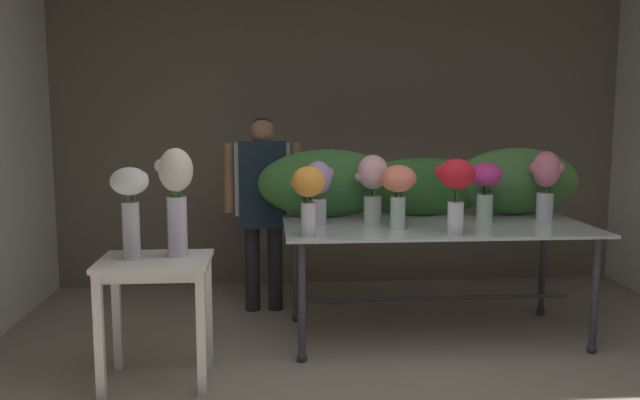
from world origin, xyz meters
TOP-DOWN VIEW (x-y plane):
  - ground_plane at (0.00, 1.63)m, footprint 7.17×7.17m
  - wall_back at (0.00, 3.26)m, footprint 5.34×0.12m
  - display_table_glass at (0.50, 1.63)m, footprint 2.14×1.03m
  - side_table_white at (-1.34, 0.96)m, footprint 0.64×0.51m
  - florist at (-0.72, 2.36)m, footprint 0.61×0.24m
  - foliage_backdrop at (0.52, 2.02)m, footprint 2.47×0.32m
  - vase_crimson_ranunculus at (0.51, 1.23)m, footprint 0.26×0.24m
  - vase_blush_roses at (0.06, 1.75)m, footprint 0.24×0.22m
  - vase_sunset_tulips at (-0.43, 1.24)m, footprint 0.22×0.21m
  - vase_lilac_freesia at (-0.33, 1.67)m, footprint 0.21×0.19m
  - vase_magenta_dahlias at (0.87, 1.70)m, footprint 0.24×0.24m
  - vase_rosy_stock at (1.34, 1.76)m, footprint 0.25×0.20m
  - vase_coral_lilies at (0.19, 1.48)m, footprint 0.25×0.24m
  - vase_white_roses_tall at (-1.47, 0.96)m, footprint 0.22×0.22m
  - vase_cream_lisianthus_tall at (-1.22, 1.01)m, footprint 0.22×0.20m

SIDE VIEW (x-z plane):
  - ground_plane at x=0.00m, z-range 0.00..0.00m
  - side_table_white at x=-1.34m, z-range 0.26..1.01m
  - display_table_glass at x=0.50m, z-range 0.30..1.12m
  - florist at x=-0.72m, z-range 0.18..1.74m
  - foliage_backdrop at x=0.52m, z-range 0.80..1.32m
  - vase_lilac_freesia at x=-0.33m, z-range 0.85..1.30m
  - vase_magenta_dahlias at x=0.87m, z-range 0.87..1.30m
  - vase_white_roses_tall at x=-1.47m, z-range 0.83..1.36m
  - vase_coral_lilies at x=0.19m, z-range 0.88..1.32m
  - vase_blush_roses at x=0.06m, z-range 0.86..1.35m
  - vase_sunset_tulips at x=-0.43m, z-range 0.88..1.33m
  - vase_rosy_stock at x=1.34m, z-range 0.87..1.37m
  - vase_cream_lisianthus_tall at x=-1.22m, z-range 0.81..1.45m
  - vase_crimson_ranunculus at x=0.51m, z-range 0.90..1.39m
  - wall_back at x=0.00m, z-range 0.00..2.81m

